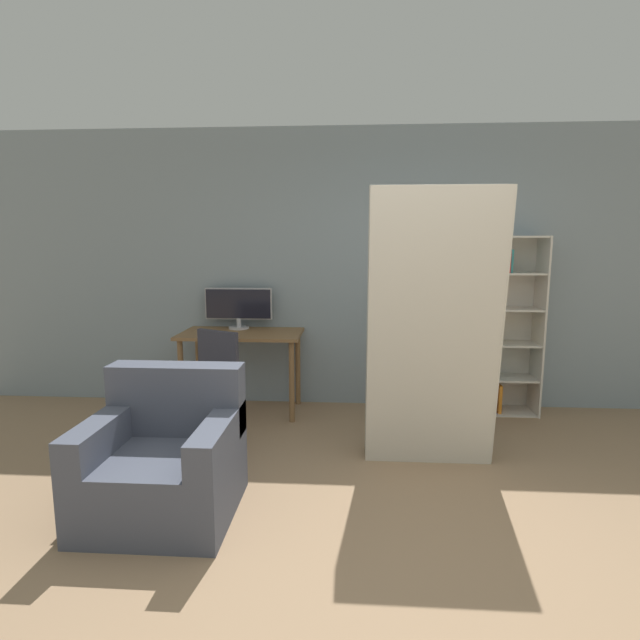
{
  "coord_description": "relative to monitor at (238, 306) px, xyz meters",
  "views": [
    {
      "loc": [
        -0.17,
        -2.09,
        1.62
      ],
      "look_at": [
        -0.41,
        1.54,
        1.05
      ],
      "focal_mm": 28.0,
      "sensor_mm": 36.0,
      "label": 1
    }
  ],
  "objects": [
    {
      "name": "ground_plane",
      "position": [
        1.29,
        -2.69,
        -1.0
      ],
      "size": [
        16.0,
        16.0,
        0.0
      ],
      "primitive_type": "plane",
      "color": "#937556"
    },
    {
      "name": "bookshelf",
      "position": [
        2.44,
        -0.03,
        -0.19
      ],
      "size": [
        0.69,
        0.35,
        1.67
      ],
      "color": "beige",
      "rests_on": "ground"
    },
    {
      "name": "armchair",
      "position": [
        -0.0,
        -2.0,
        -0.68
      ],
      "size": [
        0.85,
        0.8,
        0.85
      ],
      "color": "#474C5B",
      "rests_on": "ground"
    },
    {
      "name": "mattress_near",
      "position": [
        1.69,
        -1.22,
        0.01
      ],
      "size": [
        0.93,
        0.48,
        2.01
      ],
      "color": "beige",
      "rests_on": "ground"
    },
    {
      "name": "office_chair",
      "position": [
        -0.03,
        -1.04,
        -0.63
      ],
      "size": [
        0.59,
        0.59,
        0.92
      ],
      "color": "#4C4C51",
      "rests_on": "ground"
    },
    {
      "name": "desk",
      "position": [
        0.07,
        -0.2,
        -0.34
      ],
      "size": [
        1.14,
        0.63,
        0.78
      ],
      "color": "brown",
      "rests_on": "ground"
    },
    {
      "name": "wall_back",
      "position": [
        1.29,
        0.15,
        0.35
      ],
      "size": [
        8.0,
        0.06,
        2.7
      ],
      "color": "gray",
      "rests_on": "ground"
    },
    {
      "name": "monitor",
      "position": [
        0.0,
        0.0,
        0.0
      ],
      "size": [
        0.66,
        0.2,
        0.4
      ],
      "color": "#B7B7BC",
      "rests_on": "desk"
    }
  ]
}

